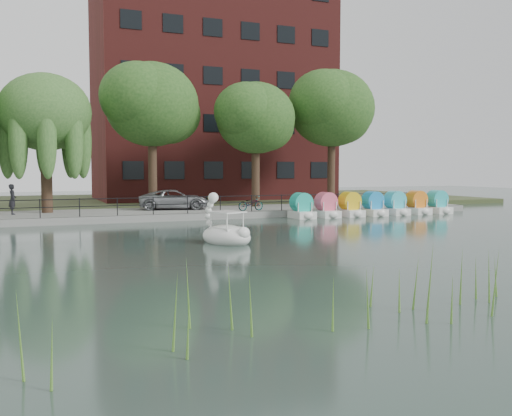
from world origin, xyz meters
TOP-DOWN VIEW (x-y plane):
  - ground_plane at (0.00, 0.00)m, footprint 120.00×120.00m
  - promenade at (0.00, 16.00)m, footprint 40.00×6.00m
  - kerb at (0.00, 13.05)m, footprint 40.00×0.25m
  - land_strip at (0.00, 30.00)m, footprint 60.00×22.00m
  - railing at (0.00, 13.25)m, footprint 32.00×0.05m
  - apartment_building at (7.00, 29.97)m, footprint 20.00×10.07m
  - willow_mid at (-7.50, 17.00)m, footprint 5.32×5.32m
  - broadleaf_center at (-1.00, 18.00)m, footprint 6.00×6.00m
  - broadleaf_right at (6.00, 17.50)m, footprint 5.40×5.40m
  - broadleaf_far at (12.50, 18.50)m, footprint 6.30×6.30m
  - minivan at (0.13, 16.73)m, footprint 3.42×5.57m
  - bicycle at (4.18, 13.85)m, footprint 0.85×1.79m
  - pedestrian at (-9.36, 16.17)m, footprint 0.58×0.78m
  - swan_boat at (-1.29, 2.89)m, footprint 2.30×2.78m
  - pedal_boat_row at (11.85, 12.00)m, footprint 11.35×1.70m

SIDE VIEW (x-z plane):
  - ground_plane at x=0.00m, z-range 0.00..0.00m
  - land_strip at x=0.00m, z-range 0.00..0.36m
  - promenade at x=0.00m, z-range 0.00..0.40m
  - kerb at x=0.00m, z-range 0.00..0.40m
  - swan_boat at x=-1.29m, z-range -0.57..1.46m
  - pedal_boat_row at x=11.85m, z-range -0.09..1.31m
  - bicycle at x=4.18m, z-range 0.40..1.40m
  - minivan at x=0.13m, z-range 0.40..1.84m
  - railing at x=0.00m, z-range 0.65..1.65m
  - pedestrian at x=-9.36m, z-range 0.40..2.38m
  - willow_mid at x=-7.50m, z-range 2.17..10.32m
  - broadleaf_right at x=6.00m, z-range 2.22..10.55m
  - broadleaf_center at x=-1.00m, z-range 2.44..11.69m
  - broadleaf_far at x=12.50m, z-range 2.54..12.25m
  - apartment_building at x=7.00m, z-range 0.36..18.36m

